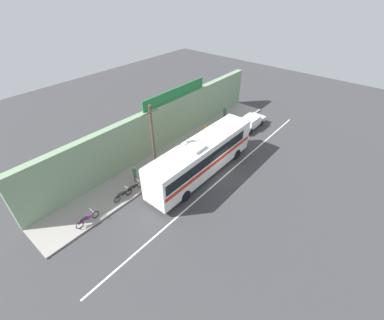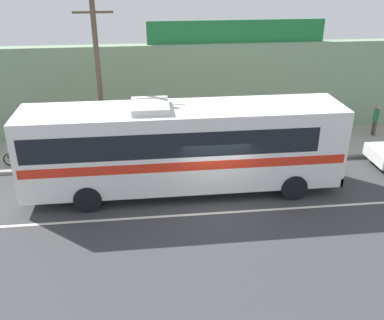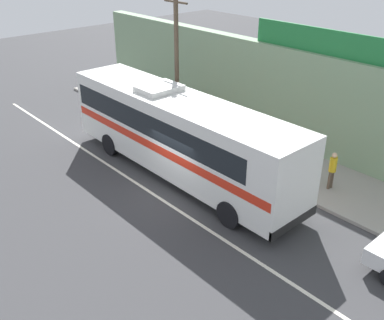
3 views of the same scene
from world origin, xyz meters
name	(u,v)px [view 3 (image 3 of 3)]	position (x,y,z in m)	size (l,w,h in m)	color
ground_plane	(176,192)	(0.00, 0.00, 0.00)	(70.00, 70.00, 0.00)	#3A3A3D
sidewalk_slab	(258,154)	(0.00, 5.20, 0.07)	(30.00, 3.60, 0.14)	gray
storefront_facade	(291,98)	(0.00, 7.35, 2.40)	(30.00, 0.70, 4.80)	gray
storefront_billboard	(340,44)	(2.21, 7.35, 5.35)	(8.97, 0.12, 1.10)	#1E7538
road_center_stripe	(161,199)	(0.00, -0.80, 0.00)	(30.00, 0.14, 0.01)	silver
intercity_bus	(177,131)	(-1.20, 1.11, 2.07)	(12.41, 2.67, 3.78)	white
utility_pole	(177,63)	(-4.40, 3.80, 3.87)	(1.60, 0.22, 7.19)	brown
motorcycle_purple	(140,106)	(-8.08, 4.00, 0.57)	(1.84, 0.56, 0.94)	black
motorcycle_black	(151,112)	(-6.92, 3.97, 0.57)	(1.90, 0.56, 0.94)	black
motorcycle_green	(107,93)	(-11.47, 3.92, 0.57)	(1.95, 0.56, 0.94)	black
pedestrian_far_left	(174,103)	(-5.99, 4.89, 1.10)	(0.30, 0.48, 1.65)	brown
pedestrian_by_curb	(333,168)	(4.15, 4.83, 1.08)	(0.30, 0.48, 1.62)	brown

